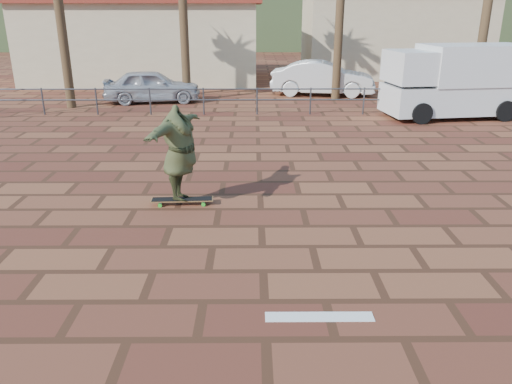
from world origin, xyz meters
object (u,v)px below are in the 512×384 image
longboard (182,200)px  campervan (457,80)px  car_silver (152,86)px  car_white (323,78)px  skateboarder (180,153)px

longboard → campervan: size_ratio=0.24×
longboard → car_silver: (-2.83, 11.92, 0.58)m
car_silver → car_white: 7.69m
skateboarder → campervan: size_ratio=0.45×
car_white → campervan: bearing=-131.2°
campervan → car_silver: campervan is taller
longboard → skateboarder: 0.98m
campervan → car_white: (-4.14, 4.99, -0.58)m
campervan → car_white: bearing=121.7°
skateboarder → car_silver: size_ratio=0.59×
skateboarder → car_white: 14.50m
campervan → car_white: 6.51m
longboard → car_silver: car_silver is taller
longboard → campervan: bearing=41.8°
skateboarder → campervan: campervan is taller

